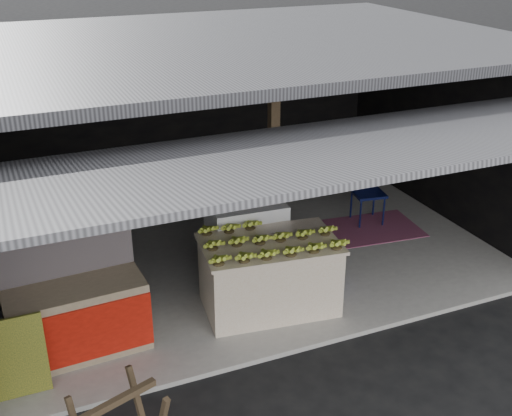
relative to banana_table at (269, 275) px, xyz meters
name	(u,v)px	position (x,y,z in m)	size (l,w,h in m)	color
ground	(318,348)	(0.20, -0.90, -0.50)	(80.00, 80.00, 0.00)	black
concrete_slab	(236,249)	(0.20, 1.60, -0.47)	(7.00, 5.00, 0.06)	gray
shophouse	(226,104)	(0.20, 1.92, 1.60)	(7.40, 7.29, 3.02)	black
banana_table	(269,275)	(0.00, 0.00, 0.00)	(1.71, 1.18, 0.88)	white
banana_pile	(270,235)	(0.00, 0.00, 0.53)	(1.48, 0.89, 0.17)	yellow
white_crate	(246,241)	(0.03, 0.79, 0.08)	(0.98, 0.70, 1.05)	white
neighbor_stall	(77,315)	(-2.25, 0.02, 0.01)	(1.48, 0.73, 1.49)	#998466
green_signboard	(17,358)	(-2.90, -0.46, -0.02)	(0.57, 0.04, 0.85)	black
water_barrel	(319,269)	(0.81, 0.24, -0.22)	(0.30, 0.30, 0.44)	#0C0E89
plastic_chair	(366,185)	(2.41, 1.70, 0.13)	(0.53, 0.53, 0.98)	#090F35
magenta_rug	(369,229)	(2.29, 1.36, -0.44)	(1.50, 1.00, 0.01)	maroon
picture_frames	(171,84)	(0.03, 4.00, 1.43)	(1.62, 0.04, 0.46)	black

